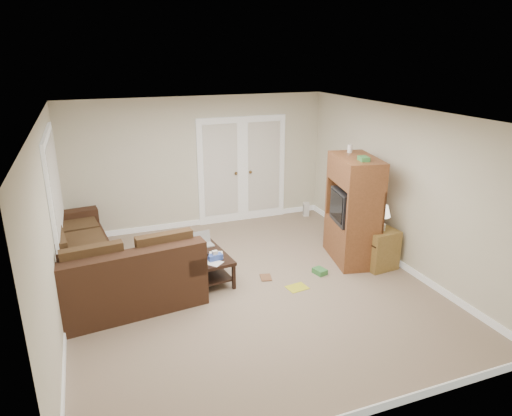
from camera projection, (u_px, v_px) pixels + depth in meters
name	position (u px, v px, depth m)	size (l,w,h in m)	color
floor	(249.00, 287.00, 6.67)	(5.50, 5.50, 0.00)	gray
ceiling	(248.00, 114.00, 5.86)	(5.00, 5.50, 0.02)	silver
wall_left	(51.00, 230.00, 5.43)	(0.02, 5.50, 2.50)	beige
wall_right	(399.00, 188.00, 7.10)	(0.02, 5.50, 2.50)	beige
wall_back	(200.00, 163.00, 8.70)	(5.00, 0.02, 2.50)	beige
wall_front	(359.00, 304.00, 3.83)	(5.00, 0.02, 2.50)	beige
baseboards	(249.00, 284.00, 6.65)	(5.00, 5.50, 0.10)	white
french_doors	(242.00, 170.00, 9.02)	(1.80, 0.05, 2.13)	white
window_left	(54.00, 184.00, 6.23)	(0.05, 1.92, 1.42)	white
sectional_sofa	(98.00, 265.00, 6.56)	(2.28, 3.03, 0.91)	#3B2316
coffee_table	(207.00, 264.00, 6.87)	(0.63, 1.08, 0.70)	black
tv_armoire	(353.00, 209.00, 7.31)	(0.79, 1.17, 1.85)	brown
side_cabinet	(379.00, 245.00, 7.19)	(0.53, 0.53, 1.03)	olive
space_heater	(306.00, 209.00, 9.51)	(0.12, 0.10, 0.29)	white
floor_magazine	(297.00, 288.00, 6.64)	(0.30, 0.23, 0.01)	gold
floor_greenbox	(320.00, 271.00, 7.05)	(0.15, 0.21, 0.08)	#3A813E
floor_book	(260.00, 278.00, 6.92)	(0.16, 0.22, 0.02)	brown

